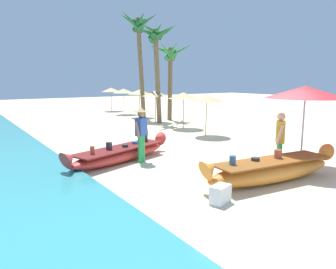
# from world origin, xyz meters

# --- Properties ---
(ground_plane) EXTENTS (80.00, 80.00, 0.00)m
(ground_plane) POSITION_xyz_m (0.00, 0.00, 0.00)
(ground_plane) COLOR beige
(boat_orange_foreground) EXTENTS (4.26, 1.26, 0.88)m
(boat_orange_foreground) POSITION_xyz_m (-0.14, -0.82, 0.32)
(boat_orange_foreground) COLOR orange
(boat_orange_foreground) RESTS_ON ground
(boat_red_midground) EXTENTS (4.15, 2.02, 0.77)m
(boat_red_midground) POSITION_xyz_m (-2.41, 3.17, 0.26)
(boat_red_midground) COLOR red
(boat_red_midground) RESTS_ON ground
(person_vendor_hatted) EXTENTS (0.58, 0.45, 1.73)m
(person_vendor_hatted) POSITION_xyz_m (-1.90, 2.72, 1.00)
(person_vendor_hatted) COLOR green
(person_vendor_hatted) RESTS_ON ground
(person_tourist_customer) EXTENTS (0.55, 0.50, 1.68)m
(person_tourist_customer) POSITION_xyz_m (0.69, -0.39, 0.95)
(person_tourist_customer) COLOR green
(person_tourist_customer) RESTS_ON ground
(patio_umbrella_large) EXTENTS (2.21, 2.21, 2.39)m
(patio_umbrella_large) POSITION_xyz_m (1.59, -0.49, 2.20)
(patio_umbrella_large) COLOR #B7B7BC
(patio_umbrella_large) RESTS_ON ground
(parasol_row_0) EXTENTS (1.60, 1.60, 1.91)m
(parasol_row_0) POSITION_xyz_m (2.84, 5.15, 1.75)
(parasol_row_0) COLOR #8E6B47
(parasol_row_0) RESTS_ON ground
(parasol_row_1) EXTENTS (1.60, 1.60, 1.91)m
(parasol_row_1) POSITION_xyz_m (3.35, 7.56, 1.75)
(parasol_row_1) COLOR #8E6B47
(parasol_row_1) RESTS_ON ground
(parasol_row_2) EXTENTS (1.60, 1.60, 1.91)m
(parasol_row_2) POSITION_xyz_m (3.41, 10.45, 1.75)
(parasol_row_2) COLOR #8E6B47
(parasol_row_2) RESTS_ON ground
(parasol_row_3) EXTENTS (1.60, 1.60, 1.91)m
(parasol_row_3) POSITION_xyz_m (3.87, 13.22, 1.75)
(parasol_row_3) COLOR #8E6B47
(parasol_row_3) RESTS_ON ground
(parasol_row_4) EXTENTS (1.60, 1.60, 1.91)m
(parasol_row_4) POSITION_xyz_m (3.87, 15.59, 1.75)
(parasol_row_4) COLOR #8E6B47
(parasol_row_4) RESTS_ON ground
(parasol_row_5) EXTENTS (1.60, 1.60, 1.91)m
(parasol_row_5) POSITION_xyz_m (4.18, 18.52, 1.75)
(parasol_row_5) COLOR #8E6B47
(parasol_row_5) RESTS_ON ground
(palm_tree_tall_inland) EXTENTS (2.63, 2.78, 6.74)m
(palm_tree_tall_inland) POSITION_xyz_m (3.53, 12.60, 5.43)
(palm_tree_tall_inland) COLOR brown
(palm_tree_tall_inland) RESTS_ON ground
(palm_tree_leaning_seaward) EXTENTS (2.67, 2.87, 4.84)m
(palm_tree_leaning_seaward) POSITION_xyz_m (4.85, 10.89, 3.95)
(palm_tree_leaning_seaward) COLOR brown
(palm_tree_leaning_seaward) RESTS_ON ground
(palm_tree_mid_cluster) EXTENTS (2.77, 2.63, 5.70)m
(palm_tree_mid_cluster) POSITION_xyz_m (3.23, 10.09, 4.69)
(palm_tree_mid_cluster) COLOR brown
(palm_tree_mid_cluster) RESTS_ON ground
(cooler_box) EXTENTS (0.51, 0.40, 0.39)m
(cooler_box) POSITION_xyz_m (-2.21, -1.14, 0.20)
(cooler_box) COLOR silver
(cooler_box) RESTS_ON ground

